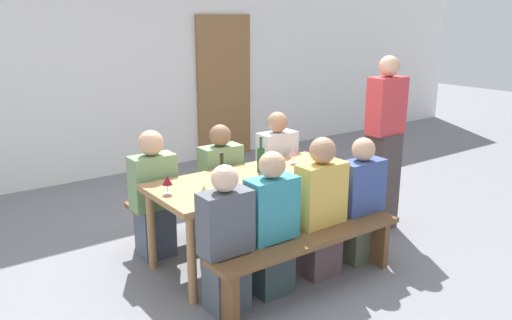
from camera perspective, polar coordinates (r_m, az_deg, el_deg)
ground_plane at (r=4.71m, az=-0.00°, el=-10.60°), size 24.00×24.00×0.00m
back_wall at (r=7.13m, az=-15.77°, el=11.16°), size 14.00×0.20×3.20m
wooden_door at (r=7.80m, az=-3.51°, el=7.97°), size 0.90×0.06×2.10m
tasting_table at (r=4.46m, az=-0.00°, el=-2.89°), size 1.83×0.81×0.75m
bench_near at (r=4.07m, az=5.94°, el=-9.70°), size 1.73×0.30×0.45m
bench_far at (r=5.12m, az=-4.66°, el=-4.22°), size 1.73×0.30×0.45m
wine_bottle_0 at (r=4.06m, az=-3.76°, el=-1.89°), size 0.08×0.08×0.31m
wine_bottle_1 at (r=4.54m, az=0.54°, el=0.12°), size 0.07×0.07×0.31m
wine_bottle_2 at (r=4.52m, az=6.88°, el=-0.21°), size 0.07×0.07×0.29m
wine_glass_0 at (r=4.04m, az=-9.75°, el=-2.28°), size 0.08×0.08×0.15m
wine_glass_1 at (r=3.77m, az=-5.76°, el=-3.38°), size 0.07×0.07×0.15m
wine_glass_2 at (r=4.82m, az=4.14°, el=0.99°), size 0.08×0.08×0.17m
seated_guest_near_0 at (r=3.74m, az=-3.34°, el=-9.14°), size 0.38×0.24×1.10m
seated_guest_near_1 at (r=3.95m, az=1.73°, el=-7.47°), size 0.39×0.24×1.13m
seated_guest_near_2 at (r=4.24m, az=7.12°, el=-5.61°), size 0.41×0.24×1.17m
seated_guest_near_3 at (r=4.57m, az=11.42°, el=-4.75°), size 0.41×0.24×1.10m
seated_guest_far_0 at (r=4.62m, az=-11.18°, el=-4.03°), size 0.39×0.24×1.15m
seated_guest_far_1 at (r=4.94m, az=-3.85°, el=-2.77°), size 0.40×0.24×1.11m
seated_guest_far_2 at (r=5.30m, az=2.32°, el=-1.17°), size 0.40×0.24×1.16m
standing_host at (r=5.23m, az=13.89°, el=1.40°), size 0.37×0.24×1.72m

